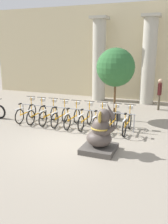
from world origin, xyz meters
name	(u,v)px	position (x,y,z in m)	size (l,w,h in m)	color
ground_plane	(74,143)	(0.00, 0.00, 0.00)	(60.00, 60.00, 0.00)	gray
building_facade	(127,53)	(0.00, 8.60, 3.00)	(20.00, 0.20, 6.00)	#C6B78E
column_left	(99,59)	(-1.54, 7.60, 2.62)	(1.04, 1.04, 5.16)	#ADA899
column_right	(149,60)	(1.54, 7.60, 2.62)	(1.04, 1.04, 5.16)	#ADA899
bike_rack	(74,111)	(-0.84, 1.95, 0.64)	(5.37, 0.05, 0.77)	gray
bicycle_0	(26,112)	(-3.22, 1.85, 0.41)	(0.48, 1.71, 1.08)	black
bicycle_1	(37,113)	(-2.63, 1.83, 0.41)	(0.48, 1.71, 1.08)	black
bicycle_2	(49,114)	(-2.03, 1.86, 0.41)	(0.48, 1.71, 1.08)	black
bicycle_3	(60,116)	(-1.43, 1.82, 0.41)	(0.48, 1.71, 1.08)	black
bicycle_4	(73,117)	(-0.84, 1.80, 0.41)	(0.48, 1.71, 1.08)	black
bicycle_5	(86,118)	(-0.24, 1.85, 0.41)	(0.48, 1.71, 1.08)	black
bicycle_6	(99,120)	(0.35, 1.86, 0.41)	(0.48, 1.71, 1.08)	black
bicycle_7	(113,121)	(0.95, 1.86, 0.41)	(0.48, 1.71, 1.08)	black
bicycle_8	(127,123)	(1.55, 1.86, 0.41)	(0.48, 1.71, 1.08)	black
elephant_statue	(100,135)	(1.10, -0.35, 0.58)	(1.09, 1.09, 1.72)	#4C4742
person_pedestrian	(160,91)	(2.38, 6.23, 1.03)	(0.23, 0.47, 1.71)	brown
potted_tree	(116,69)	(0.58, 3.49, 2.41)	(1.76, 1.76, 3.34)	#4C4C4C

